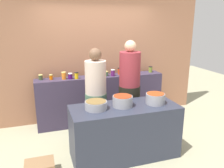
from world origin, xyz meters
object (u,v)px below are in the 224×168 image
at_px(preserve_jar_8, 113,73).
at_px(cooking_pot_center, 123,101).
at_px(cooking_pot_left, 96,105).
at_px(preserve_jar_1, 51,77).
at_px(cook_in_cap, 129,95).
at_px(preserve_jar_10, 126,72).
at_px(preserve_jar_6, 101,73).
at_px(cook_with_tongs, 96,102).
at_px(preserve_jar_11, 150,69).
at_px(preserve_jar_3, 70,76).
at_px(preserve_jar_2, 64,76).
at_px(cooking_pot_right, 155,99).
at_px(preserve_jar_9, 120,71).
at_px(preserve_jar_5, 97,73).
at_px(preserve_jar_4, 76,76).
at_px(preserve_jar_0, 41,77).
at_px(preserve_jar_7, 106,73).

relative_size(preserve_jar_8, cooking_pot_center, 0.44).
bearing_deg(preserve_jar_8, cooking_pot_left, -118.05).
height_order(preserve_jar_1, cook_in_cap, cook_in_cap).
bearing_deg(cooking_pot_left, preserve_jar_10, 53.36).
xyz_separation_m(preserve_jar_6, cook_with_tongs, (-0.33, -0.88, -0.31)).
distance_m(preserve_jar_11, cook_with_tongs, 1.73).
height_order(preserve_jar_3, cook_with_tongs, cook_with_tongs).
relative_size(preserve_jar_1, preserve_jar_10, 0.79).
relative_size(preserve_jar_1, cooking_pot_center, 0.32).
relative_size(preserve_jar_2, cooking_pot_right, 0.48).
bearing_deg(preserve_jar_9, preserve_jar_5, -179.11).
bearing_deg(preserve_jar_4, cooking_pot_right, -52.68).
xyz_separation_m(cooking_pot_right, cook_with_tongs, (-0.83, 0.61, -0.17)).
relative_size(preserve_jar_5, cooking_pot_center, 0.43).
bearing_deg(cooking_pot_left, cook_in_cap, 36.18).
relative_size(preserve_jar_9, cooking_pot_center, 0.45).
bearing_deg(cooking_pot_center, cook_in_cap, 58.69).
relative_size(preserve_jar_5, preserve_jar_8, 0.97).
distance_m(preserve_jar_8, preserve_jar_9, 0.21).
height_order(preserve_jar_0, preserve_jar_2, preserve_jar_2).
xyz_separation_m(preserve_jar_4, cooking_pot_left, (0.07, -1.30, -0.17)).
bearing_deg(preserve_jar_0, preserve_jar_5, -2.22).
bearing_deg(preserve_jar_8, preserve_jar_6, 152.06).
xyz_separation_m(preserve_jar_6, cooking_pot_left, (-0.47, -1.43, -0.16)).
distance_m(preserve_jar_2, preserve_jar_10, 1.31).
height_order(preserve_jar_1, cook_with_tongs, cook_with_tongs).
height_order(preserve_jar_3, preserve_jar_10, preserve_jar_10).
bearing_deg(preserve_jar_9, cook_with_tongs, -131.04).
bearing_deg(cooking_pot_center, preserve_jar_11, 49.58).
relative_size(preserve_jar_0, preserve_jar_4, 0.78).
bearing_deg(cook_in_cap, cooking_pot_right, -72.91).
bearing_deg(preserve_jar_9, cooking_pot_right, -86.71).
distance_m(preserve_jar_0, preserve_jar_5, 1.12).
bearing_deg(cook_with_tongs, preserve_jar_3, 112.54).
xyz_separation_m(cook_with_tongs, cook_in_cap, (0.64, 0.02, 0.05)).
xyz_separation_m(preserve_jar_0, cook_with_tongs, (0.89, -0.89, -0.30)).
xyz_separation_m(preserve_jar_1, preserve_jar_5, (0.93, 0.01, 0.02)).
bearing_deg(cook_with_tongs, preserve_jar_8, 53.57).
distance_m(preserve_jar_4, cooking_pot_center, 1.41).
relative_size(preserve_jar_1, cook_with_tongs, 0.06).
height_order(preserve_jar_11, cooking_pot_center, preserve_jar_11).
height_order(cook_with_tongs, cook_in_cap, cook_in_cap).
xyz_separation_m(preserve_jar_8, cook_in_cap, (0.08, -0.74, -0.27)).
distance_m(preserve_jar_5, preserve_jar_7, 0.20).
distance_m(preserve_jar_8, cook_with_tongs, 1.00).
distance_m(preserve_jar_6, preserve_jar_11, 1.15).
bearing_deg(cook_in_cap, preserve_jar_0, 150.24).
bearing_deg(preserve_jar_8, cooking_pot_right, -78.88).
height_order(preserve_jar_3, preserve_jar_9, preserve_jar_9).
relative_size(preserve_jar_8, cook_in_cap, 0.08).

